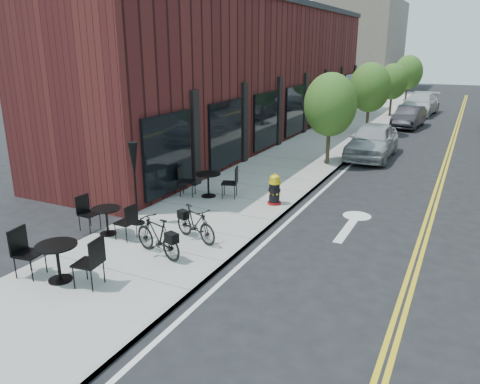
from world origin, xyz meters
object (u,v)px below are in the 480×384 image
Objects in this scene: parked_car_c at (419,104)px; bistro_set_c at (208,181)px; fire_hydrant at (274,190)px; bicycle_right at (195,223)px; bicycle_left at (158,236)px; bistro_set_b at (107,217)px; parked_car_b at (409,117)px; patio_umbrella at (134,166)px; parked_car_a at (372,141)px; bistro_set_a at (58,257)px.

bistro_set_c is at bearing -93.52° from parked_car_c.
bicycle_right is at bearing -107.80° from fire_hydrant.
bicycle_left is 0.91× the size of bistro_set_b.
parked_car_b is at bearing 81.12° from bistro_set_b.
patio_umbrella is at bearing 80.51° from bistro_set_b.
parked_car_c is (1.69, 24.39, 0.20)m from fire_hydrant.
fire_hydrant is 3.69m from bicycle_right.
parked_car_c is (4.73, 28.70, 0.19)m from bistro_set_b.
parked_car_a is at bearing 10.16° from bicycle_right.
bistro_set_b is (-0.85, 2.47, -0.07)m from bistro_set_a.
parked_car_a reaches higher than fire_hydrant.
parked_car_a is at bearing 68.56° from bistro_set_a.
bistro_set_c is at bearing 179.76° from fire_hydrant.
parked_car_c is (2.73, 29.19, 0.18)m from bicycle_left.
bistro_set_b is (-2.00, 0.49, -0.01)m from bicycle_left.
parked_car_c is at bearing 95.45° from parked_car_b.
parked_car_b is at bearing 13.35° from bicycle_right.
parked_car_b reaches higher than bicycle_left.
fire_hydrant is at bearing -175.21° from bicycle_left.
bicycle_right is 0.38× the size of parked_car_b.
parked_car_b is at bearing 72.58° from bistro_set_a.
fire_hydrant is at bearing -88.36° from parked_car_c.
bicycle_left is at bearing -10.46° from bistro_set_b.
patio_umbrella is at bearing -112.81° from bicycle_left.
parked_car_b is 0.74× the size of parked_car_c.
bicycle_left is 2.29m from bistro_set_a.
bicycle_right is 0.66× the size of patio_umbrella.
bistro_set_c is 0.84× the size of patio_umbrella.
bistro_set_c reaches higher than bicycle_right.
bicycle_right is 28.12m from parked_car_c.
patio_umbrella is at bearing -97.37° from parked_car_b.
bistro_set_c is (-1.56, 3.37, 0.06)m from bicycle_right.
parked_car_a is (1.37, 8.48, 0.20)m from fire_hydrant.
parked_car_a is at bearing -85.57° from parked_car_c.
bicycle_right is at bearing -99.61° from parked_car_a.
parked_car_a reaches higher than parked_car_c.
bicycle_right is 2.43m from bistro_set_b.
bistro_set_c reaches higher than fire_hydrant.
bicycle_right is 21.76m from parked_car_b.
bistro_set_a reaches higher than fire_hydrant.
patio_umbrella is (-1.77, 1.48, 1.19)m from bicycle_left.
parked_car_c is at bearing 83.93° from bistro_set_b.
bistro_set_b is 29.09m from parked_car_c.
parked_car_a is at bearing 49.04° from bistro_set_c.
fire_hydrant is at bearing 58.16° from bistro_set_b.
bicycle_right is at bearing 56.67° from bistro_set_a.
fire_hydrant is 0.61× the size of bicycle_left.
patio_umbrella reaches higher than fire_hydrant.
bistro_set_b is at bearing -86.74° from bicycle_left.
bistro_set_b reaches higher than bicycle_right.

